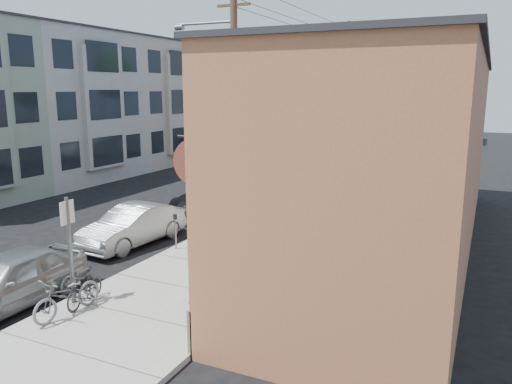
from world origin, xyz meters
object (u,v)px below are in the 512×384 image
at_px(tree_bare, 262,142).
at_px(car_3, 272,177).
at_px(parked_bike_a, 85,288).
at_px(bus, 303,142).
at_px(patio_chair_b, 212,297).
at_px(patron_grey, 201,282).
at_px(tree_leafy_mid, 322,86).
at_px(parking_meter_far, 277,182).
at_px(cyclist, 241,218).
at_px(car_0, 9,280).
at_px(parking_meter_near, 175,226).
at_px(sign_post, 69,240).
at_px(car_2, 220,194).
at_px(utility_pole_near, 233,94).
at_px(tree_leafy_far, 361,72).
at_px(car_1, 133,226).
at_px(patio_chair_a, 202,301).
at_px(car_4, 308,161).
at_px(patron_green, 221,272).
at_px(parked_bike_b, 68,295).

relative_size(tree_bare, car_3, 1.24).
bearing_deg(parked_bike_a, tree_bare, 79.46).
bearing_deg(bus, parked_bike_a, -78.27).
bearing_deg(patio_chair_b, patron_grey, -68.08).
relative_size(tree_leafy_mid, car_3, 1.43).
distance_m(parking_meter_far, cyclist, 7.12).
bearing_deg(cyclist, car_0, 55.88).
distance_m(parking_meter_near, tree_leafy_mid, 15.19).
distance_m(tree_leafy_mid, patio_chair_b, 19.26).
relative_size(sign_post, tree_leafy_mid, 0.38).
bearing_deg(tree_bare, car_3, 109.08).
bearing_deg(patio_chair_b, car_2, 141.25).
distance_m(sign_post, parking_meter_near, 4.91).
distance_m(car_3, bus, 13.68).
height_order(sign_post, parked_bike_a, sign_post).
xyz_separation_m(utility_pole_near, tree_leafy_mid, (0.41, 10.30, 0.37)).
xyz_separation_m(parking_meter_far, tree_leafy_far, (0.55, 14.58, 5.86)).
height_order(car_0, car_1, car_0).
bearing_deg(parking_meter_far, parked_bike_a, -88.02).
height_order(parking_meter_near, parking_meter_far, same).
bearing_deg(patio_chair_a, parked_bike_a, -156.64).
distance_m(utility_pole_near, tree_leafy_mid, 10.32).
xyz_separation_m(parking_meter_near, bus, (-4.42, 25.12, 0.33)).
bearing_deg(car_4, patron_green, -77.95).
height_order(sign_post, parking_meter_far, sign_post).
xyz_separation_m(sign_post, parking_meter_far, (-0.10, 13.95, -0.85)).
height_order(patio_chair_a, parked_bike_a, parked_bike_a).
xyz_separation_m(tree_leafy_mid, cyclist, (0.90, -12.25, -4.88)).
distance_m(tree_leafy_mid, parked_bike_a, 19.90).
height_order(parking_meter_far, bus, bus).
bearing_deg(sign_post, parked_bike_b, -54.15).
relative_size(tree_leafy_mid, patron_green, 4.43).
height_order(car_1, car_4, car_4).
relative_size(parking_meter_near, car_1, 0.28).
bearing_deg(parked_bike_b, bus, 104.94).
bearing_deg(parking_meter_far, patron_grey, -74.75).
bearing_deg(parking_meter_near, patron_green, -41.93).
distance_m(parking_meter_far, car_3, 3.05).
bearing_deg(patio_chair_b, car_4, 126.45).
height_order(parked_bike_a, car_1, car_1).
distance_m(parked_bike_b, car_0, 2.00).
distance_m(tree_bare, patio_chair_b, 10.73).
distance_m(sign_post, utility_pole_near, 9.62).
bearing_deg(sign_post, patron_green, 25.42).
bearing_deg(tree_bare, patron_grey, -73.23).
height_order(parking_meter_far, car_4, car_4).
relative_size(patio_chair_b, car_4, 0.18).
height_order(patio_chair_a, patron_green, patron_green).
xyz_separation_m(patio_chair_a, cyclist, (-2.17, 6.38, 0.31)).
height_order(tree_leafy_mid, parked_bike_b, tree_leafy_mid).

